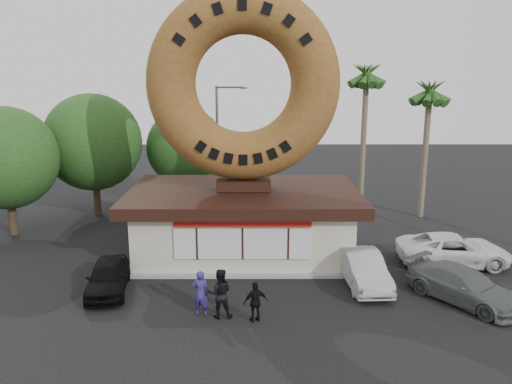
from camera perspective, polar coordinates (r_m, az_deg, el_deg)
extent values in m
plane|color=black|center=(19.85, -1.71, -13.00)|extent=(90.00, 90.00, 0.00)
cube|color=beige|center=(24.88, -1.38, -3.70)|extent=(10.00, 6.00, 3.00)
cube|color=#999993|center=(25.34, -1.36, -6.78)|extent=(10.60, 6.60, 0.15)
cube|color=#3F3F3F|center=(24.47, -1.40, -0.23)|extent=(10.00, 6.00, 0.10)
cube|color=black|center=(24.48, -1.40, -0.34)|extent=(11.20, 7.20, 0.55)
cube|color=silver|center=(21.97, -1.54, -5.93)|extent=(6.00, 0.12, 1.40)
cube|color=#A9180E|center=(21.64, -1.56, -3.45)|extent=(6.00, 0.10, 0.45)
cube|color=black|center=(24.35, -1.40, 0.91)|extent=(2.60, 1.40, 0.50)
torus|color=brown|center=(23.77, -1.47, 12.21)|extent=(9.05, 2.31, 9.05)
cylinder|color=#473321|center=(33.15, -17.77, 0.29)|extent=(0.44, 0.44, 3.30)
sphere|color=#174017|center=(32.62, -18.15, 5.43)|extent=(6.00, 6.00, 6.00)
cylinder|color=#473321|center=(33.90, -7.84, 0.72)|extent=(0.44, 0.44, 2.86)
sphere|color=#174017|center=(33.42, -7.98, 5.07)|extent=(5.20, 5.20, 5.20)
cylinder|color=#473321|center=(30.86, -26.17, -1.62)|extent=(0.44, 0.44, 3.08)
sphere|color=#174017|center=(30.32, -26.71, 3.49)|extent=(5.60, 5.60, 5.60)
cylinder|color=#726651|center=(32.81, 12.16, 5.57)|extent=(0.36, 0.36, 9.00)
cylinder|color=#726651|center=(32.39, 18.75, 4.17)|extent=(0.36, 0.36, 8.00)
cylinder|color=#59595E|center=(34.20, -4.42, 5.30)|extent=(0.18, 0.18, 8.00)
cylinder|color=#59595E|center=(33.81, -2.99, 11.87)|extent=(1.80, 0.12, 0.12)
cube|color=#59595E|center=(33.78, -1.43, 11.80)|extent=(0.45, 0.20, 0.12)
imported|color=navy|center=(19.03, -6.35, -11.39)|extent=(0.68, 0.48, 1.75)
imported|color=black|center=(18.78, -4.14, -11.47)|extent=(0.94, 0.75, 1.88)
imported|color=black|center=(18.50, -0.04, -12.44)|extent=(0.96, 0.62, 1.53)
imported|color=black|center=(21.72, -16.59, -9.28)|extent=(2.08, 4.02, 1.31)
imported|color=#A2A2A7|center=(21.98, 12.17, -8.58)|extent=(1.77, 4.36, 1.41)
imported|color=#5A5E60|center=(21.63, 22.59, -9.83)|extent=(4.26, 4.86, 1.35)
imported|color=silver|center=(25.45, 21.67, -6.14)|extent=(5.33, 2.70, 1.44)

